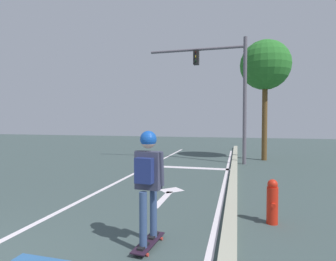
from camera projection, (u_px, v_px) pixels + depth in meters
name	position (u px, v px, depth m)	size (l,w,h in m)	color
lane_line_center	(115.00, 183.00, 8.09)	(0.12, 20.00, 0.01)	silver
lane_line_curbside	(223.00, 190.00, 7.29)	(0.12, 20.00, 0.01)	silver
stop_bar	(189.00, 168.00, 10.78)	(3.35, 0.40, 0.01)	silver
lane_arrow_stem	(163.00, 199.00, 6.45)	(0.16, 1.40, 0.01)	silver
lane_arrow_head	(171.00, 190.00, 7.27)	(0.56, 0.44, 0.01)	silver
curb_strip	(233.00, 188.00, 7.23)	(0.24, 24.00, 0.14)	#A6A490
skateboard	(149.00, 243.00, 4.00)	(0.29, 0.81, 0.07)	black
skater	(148.00, 172.00, 3.95)	(0.46, 0.62, 1.65)	#344A76
traffic_signal_mast	(224.00, 80.00, 11.78)	(4.31, 0.34, 5.49)	#5E5863
fire_hydrant	(272.00, 202.00, 4.89)	(0.20, 0.30, 0.81)	red
roadside_tree	(265.00, 66.00, 12.73)	(2.34, 2.34, 5.71)	brown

